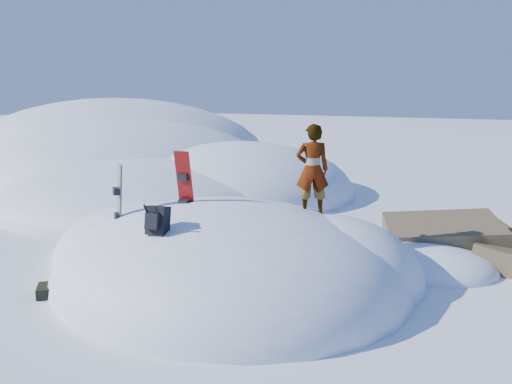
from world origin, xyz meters
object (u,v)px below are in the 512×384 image
at_px(snowboard_red, 185,193).
at_px(backpack, 157,220).
at_px(snowboard_dark, 119,206).
at_px(person, 312,169).

height_order(snowboard_red, backpack, snowboard_red).
xyz_separation_m(snowboard_dark, person, (3.34, 1.72, 0.71)).
distance_m(backpack, person, 3.21).
bearing_deg(snowboard_red, backpack, -75.99).
bearing_deg(person, snowboard_red, 1.61).
height_order(snowboard_red, snowboard_dark, snowboard_red).
height_order(snowboard_red, person, person).
xyz_separation_m(backpack, person, (1.77, 2.61, 0.60)).
xyz_separation_m(snowboard_red, snowboard_dark, (-1.16, -0.58, -0.27)).
bearing_deg(snowboard_dark, backpack, 10.63).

